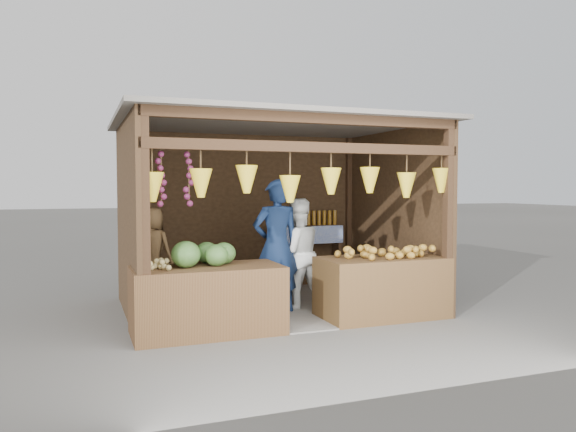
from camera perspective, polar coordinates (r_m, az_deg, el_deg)
The scene contains 12 objects.
ground at distance 8.18m, azimuth -1.57°, elevation -9.26°, with size 80.00×80.00×0.00m, color #514F49.
stall_structure at distance 7.94m, azimuth -1.71°, elevation 2.49°, with size 4.30×3.30×2.66m.
back_shelf at distance 9.61m, azimuth 1.86°, elevation -2.16°, with size 1.25×0.32×1.32m.
counter_left at distance 6.75m, azimuth -8.18°, elevation -8.45°, with size 1.75×0.85×0.80m, color #452B17.
counter_right at distance 7.62m, azimuth 9.51°, elevation -7.15°, with size 1.66×0.85×0.80m, color #52381B.
stool at distance 7.92m, azimuth -13.56°, elevation -8.62°, with size 0.33×0.33×0.31m, color black.
man_standing at distance 7.70m, azimuth -1.20°, elevation -3.09°, with size 0.67×0.44×1.84m, color #122243.
woman_standing at distance 8.02m, azimuth 0.89°, elevation -3.81°, with size 0.76×0.59×1.57m, color silver.
vendor_seated at distance 7.80m, azimuth -13.62°, elevation -3.35°, with size 0.57×0.37×1.16m, color brown.
melon_pile at distance 6.76m, azimuth -8.46°, elevation -3.64°, with size 1.00×0.50×0.32m, color #164512, non-canonical shape.
tanfruit_pile at distance 6.54m, azimuth -13.23°, elevation -4.75°, with size 0.34×0.40×0.13m, color olive, non-canonical shape.
mango_pile at distance 7.53m, azimuth 9.62°, elevation -3.35°, with size 1.40×0.64×0.22m, color #AB4016, non-canonical shape.
Camera 1 is at (-2.60, -7.56, 1.74)m, focal length 35.00 mm.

